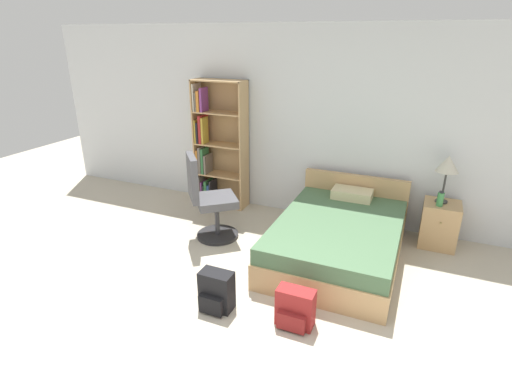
% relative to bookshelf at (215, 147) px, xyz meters
% --- Properties ---
extents(ground_plane, '(14.00, 14.00, 0.00)m').
position_rel_bookshelf_xyz_m(ground_plane, '(1.63, -3.04, -0.89)').
color(ground_plane, '#BCB29E').
extents(wall_back, '(9.00, 0.06, 2.60)m').
position_rel_bookshelf_xyz_m(wall_back, '(1.63, 0.19, 0.41)').
color(wall_back, silver).
rests_on(wall_back, ground_plane).
extents(bookshelf, '(0.78, 0.30, 1.87)m').
position_rel_bookshelf_xyz_m(bookshelf, '(0.00, 0.00, 0.00)').
color(bookshelf, tan).
rests_on(bookshelf, ground_plane).
extents(bed, '(1.36, 1.99, 0.73)m').
position_rel_bookshelf_xyz_m(bed, '(2.10, -0.85, -0.64)').
color(bed, tan).
rests_on(bed, ground_plane).
extents(office_chair, '(0.72, 0.71, 1.11)m').
position_rel_bookshelf_xyz_m(office_chair, '(0.48, -1.06, -0.37)').
color(office_chair, '#232326').
rests_on(office_chair, ground_plane).
extents(nightstand, '(0.42, 0.43, 0.56)m').
position_rel_bookshelf_xyz_m(nightstand, '(3.17, -0.10, -0.61)').
color(nightstand, tan).
rests_on(nightstand, ground_plane).
extents(table_lamp, '(0.26, 0.26, 0.58)m').
position_rel_bookshelf_xyz_m(table_lamp, '(3.14, -0.07, 0.14)').
color(table_lamp, '#333333').
rests_on(table_lamp, nightstand).
extents(water_bottle, '(0.08, 0.08, 0.18)m').
position_rel_bookshelf_xyz_m(water_bottle, '(3.12, -0.20, -0.24)').
color(water_bottle, '#3F8C4C').
rests_on(water_bottle, nightstand).
extents(backpack_red, '(0.34, 0.23, 0.36)m').
position_rel_bookshelf_xyz_m(backpack_red, '(2.01, -2.21, -0.71)').
color(backpack_red, maroon).
rests_on(backpack_red, ground_plane).
extents(backpack_black, '(0.31, 0.24, 0.39)m').
position_rel_bookshelf_xyz_m(backpack_black, '(1.25, -2.29, -0.70)').
color(backpack_black, black).
rests_on(backpack_black, ground_plane).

